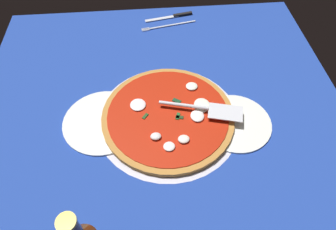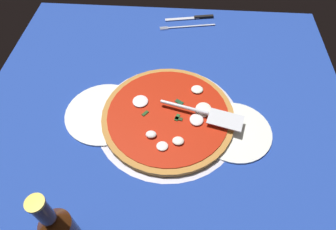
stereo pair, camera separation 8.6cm
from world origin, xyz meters
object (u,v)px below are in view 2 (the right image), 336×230
place_setting_near (191,23)px  beer_bottle (58,229)px  dinner_plate_left (235,132)px  pizza (169,115)px  pizza_server (206,114)px  dinner_plate_right (105,113)px

place_setting_near → beer_bottle: beer_bottle is taller
dinner_plate_left → pizza: size_ratio=0.54×
beer_bottle → place_setting_near: bearing=-106.6°
pizza → pizza_server: (-10.55, 0.67, 2.37)cm
place_setting_near → beer_bottle: bearing=62.5°
dinner_plate_left → beer_bottle: size_ratio=0.93×
pizza → dinner_plate_left: bearing=169.4°
dinner_plate_left → dinner_plate_right: same height
dinner_plate_left → dinner_plate_right: bearing=-5.7°
dinner_plate_left → pizza_server: size_ratio=0.87×
dinner_plate_right → place_setting_near: (-24.22, -47.18, -0.15)cm
dinner_plate_right → beer_bottle: size_ratio=1.04×
dinner_plate_right → pizza: (-19.01, 0.27, 1.17)cm
dinner_plate_right → pizza: pizza is taller
dinner_plate_left → dinner_plate_right: 38.09cm
dinner_plate_right → dinner_plate_left: bearing=174.3°
dinner_plate_left → dinner_plate_right: (37.90, -3.81, 0.00)cm
pizza → place_setting_near: pizza is taller
dinner_plate_right → place_setting_near: bearing=-117.2°
pizza → pizza_server: bearing=176.4°
dinner_plate_right → pizza_server: bearing=178.2°
beer_bottle → dinner_plate_right: bearing=-91.0°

